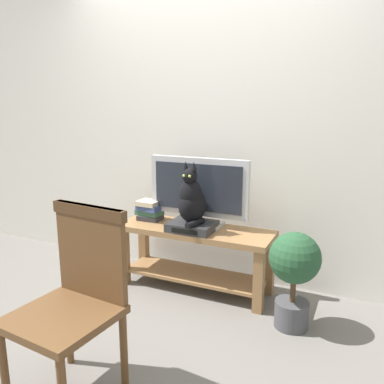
% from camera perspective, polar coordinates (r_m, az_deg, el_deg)
% --- Properties ---
extents(ground_plane, '(12.00, 12.00, 0.00)m').
position_cam_1_polar(ground_plane, '(2.88, -4.76, -17.83)').
color(ground_plane, slate).
extents(back_wall, '(7.00, 0.12, 2.80)m').
position_cam_1_polar(back_wall, '(3.32, 2.82, 11.65)').
color(back_wall, silver).
rests_on(back_wall, ground).
extents(tv_stand, '(1.23, 0.41, 0.51)m').
position_cam_1_polar(tv_stand, '(3.15, 0.38, -8.00)').
color(tv_stand, olive).
rests_on(tv_stand, ground).
extents(tv, '(0.81, 0.20, 0.54)m').
position_cam_1_polar(tv, '(3.08, 0.95, 0.20)').
color(tv, '#B7B7BC').
rests_on(tv, tv_stand).
extents(media_box, '(0.34, 0.28, 0.07)m').
position_cam_1_polar(media_box, '(3.02, 0.01, -4.96)').
color(media_box, '#2D2D30').
rests_on(media_box, tv_stand).
extents(cat, '(0.21, 0.30, 0.47)m').
position_cam_1_polar(cat, '(2.96, -0.07, -1.11)').
color(cat, black).
rests_on(cat, media_box).
extents(wooden_chair, '(0.51, 0.51, 0.96)m').
position_cam_1_polar(wooden_chair, '(2.11, -16.42, -13.48)').
color(wooden_chair, brown).
rests_on(wooden_chair, ground).
extents(book_stack, '(0.23, 0.19, 0.17)m').
position_cam_1_polar(book_stack, '(3.30, -6.10, -2.59)').
color(book_stack, '#2D2D33').
rests_on(book_stack, tv_stand).
extents(potted_plant, '(0.33, 0.33, 0.66)m').
position_cam_1_polar(potted_plant, '(2.69, 14.54, -10.83)').
color(potted_plant, '#47474C').
rests_on(potted_plant, ground).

